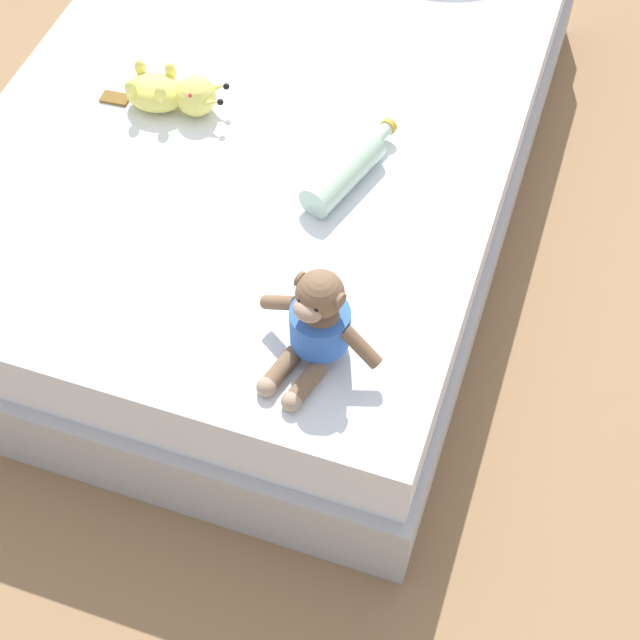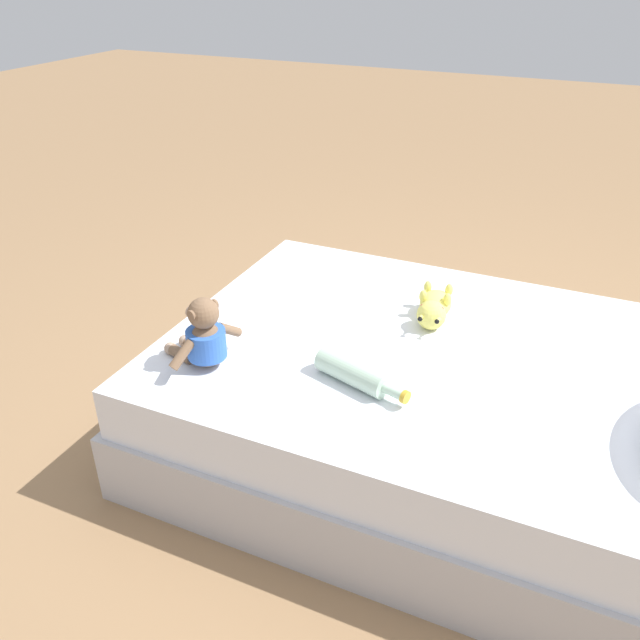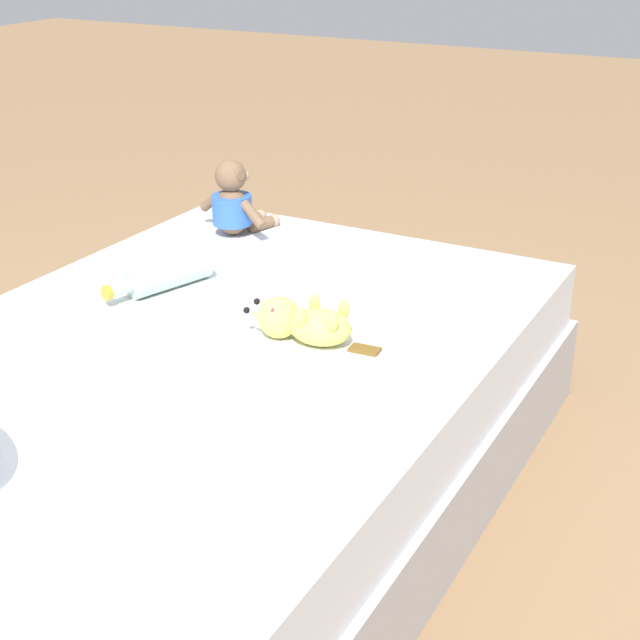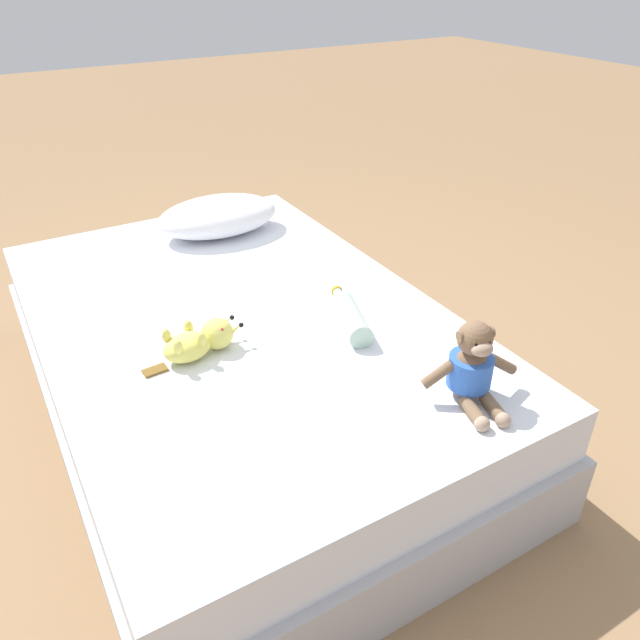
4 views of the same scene
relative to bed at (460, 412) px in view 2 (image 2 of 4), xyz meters
name	(u,v)px [view 2 (image 2 of 4)]	position (x,y,z in m)	size (l,w,h in m)	color
ground_plane	(454,460)	(0.00, 0.00, -0.21)	(16.00, 16.00, 0.00)	#93704C
bed	(460,412)	(0.00, 0.00, 0.00)	(1.30, 1.99, 0.42)	#B2B2B7
plush_monkey	(204,338)	(0.37, -0.74, 0.31)	(0.28, 0.24, 0.24)	brown
plush_yellow_creature	(434,308)	(-0.20, -0.17, 0.26)	(0.33, 0.13, 0.10)	#EAE066
glass_bottle	(355,373)	(0.28, -0.27, 0.25)	(0.15, 0.32, 0.08)	#B2D1B7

